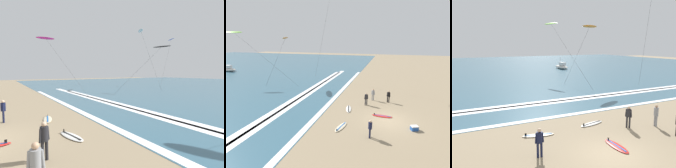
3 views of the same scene
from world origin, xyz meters
The scene contains 15 objects.
ground_plane centered at (0.00, 0.00, 0.00)m, with size 160.00×160.00×0.00m, color #937F60.
wave_foam_shoreline centered at (0.84, 7.34, 0.01)m, with size 48.34×0.60×0.01m, color white.
wave_foam_mid_break centered at (-0.54, 11.70, 0.01)m, with size 52.16×1.01×0.01m, color white.
wave_foam_outer_break centered at (1.15, 12.40, 0.01)m, with size 44.80×1.07×0.01m, color white.
surfer_background_far centered at (5.28, 0.09, 0.96)m, with size 0.32×0.50×1.60m.
surfer_mid_group centered at (3.53, 2.74, 0.96)m, with size 0.32×0.49×1.60m.
surfer_left_near centered at (-3.65, 1.47, 0.96)m, with size 0.51×0.32×1.60m.
surfer_left_far centered at (5.53, 2.09, 0.96)m, with size 0.32×0.51×1.60m.
surfboard_right_spare centered at (1.63, 4.53, 0.05)m, with size 2.18×1.02×0.25m.
surfboard_foreground_flat centered at (0.80, 0.66, 0.05)m, with size 0.69×2.12×0.25m.
surfboard_near_water centered at (-2.69, 4.24, 0.05)m, with size 2.18×1.03×0.25m.
kite_orange_low_near centered at (9.88, 17.86, 8.18)m, with size 3.87×4.20×8.43m.
kite_lime_mid_center centered at (8.32, 27.27, 9.16)m, with size 1.71×13.83×9.45m.
offshore_boat centered at (16.50, 40.00, 0.55)m, with size 1.97×5.28×2.70m.
cooler_box centered at (-1.30, -2.27, 0.22)m, with size 0.64×0.73×0.44m.
Camera 2 is at (-16.44, 0.42, 7.99)m, focal length 27.08 mm.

